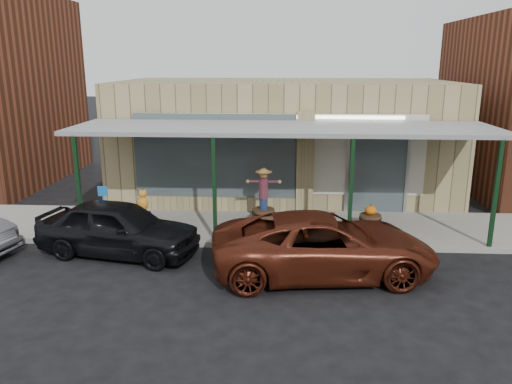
# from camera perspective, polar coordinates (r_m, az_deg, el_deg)

# --- Properties ---
(ground) EXTENTS (120.00, 120.00, 0.00)m
(ground) POSITION_cam_1_polar(r_m,az_deg,el_deg) (11.68, 2.80, -10.09)
(ground) COLOR black
(ground) RESTS_ON ground
(sidewalk) EXTENTS (40.00, 3.20, 0.15)m
(sidewalk) POSITION_cam_1_polar(r_m,az_deg,el_deg) (15.00, 2.98, -4.05)
(sidewalk) COLOR gray
(sidewalk) RESTS_ON ground
(storefront) EXTENTS (12.00, 6.25, 4.20)m
(storefront) POSITION_cam_1_polar(r_m,az_deg,el_deg) (18.97, 3.19, 6.22)
(storefront) COLOR tan
(storefront) RESTS_ON ground
(awning) EXTENTS (12.00, 3.00, 3.04)m
(awning) POSITION_cam_1_polar(r_m,az_deg,el_deg) (14.29, 3.13, 7.12)
(awning) COLOR gray
(awning) RESTS_ON ground
(block_buildings_near) EXTENTS (61.00, 8.00, 8.00)m
(block_buildings_near) POSITION_cam_1_polar(r_m,az_deg,el_deg) (19.93, 9.18, 11.30)
(block_buildings_near) COLOR brown
(block_buildings_near) RESTS_ON ground
(barrel_scarecrow) EXTENTS (1.01, 0.89, 1.74)m
(barrel_scarecrow) POSITION_cam_1_polar(r_m,az_deg,el_deg) (14.94, 0.87, -1.44)
(barrel_scarecrow) COLOR #4D351F
(barrel_scarecrow) RESTS_ON sidewalk
(barrel_pumpkin) EXTENTS (0.76, 0.76, 0.74)m
(barrel_pumpkin) POSITION_cam_1_polar(r_m,az_deg,el_deg) (14.95, 12.91, -3.11)
(barrel_pumpkin) COLOR #4D351F
(barrel_pumpkin) RESTS_ON sidewalk
(handicap_sign) EXTENTS (0.29, 0.04, 1.38)m
(handicap_sign) POSITION_cam_1_polar(r_m,az_deg,el_deg) (14.62, -17.01, -1.23)
(handicap_sign) COLOR gray
(handicap_sign) RESTS_ON sidewalk
(parked_sedan) EXTENTS (4.47, 2.49, 1.57)m
(parked_sedan) POSITION_cam_1_polar(r_m,az_deg,el_deg) (13.41, -15.47, -3.98)
(parked_sedan) COLOR black
(parked_sedan) RESTS_ON ground
(car_maroon) EXTENTS (5.48, 2.99, 1.45)m
(car_maroon) POSITION_cam_1_polar(r_m,az_deg,el_deg) (11.86, 7.77, -6.02)
(car_maroon) COLOR #511D10
(car_maroon) RESTS_ON ground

